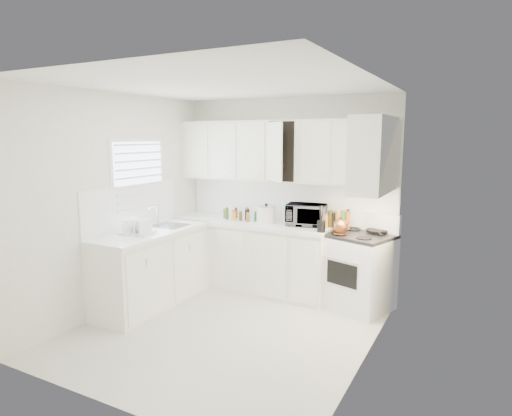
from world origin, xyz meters
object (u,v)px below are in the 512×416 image
Objects in this scene: tea_kettle at (340,225)px; microwave at (307,212)px; rice_cooker at (266,213)px; stove at (357,261)px; utensil_crock at (321,218)px; dish_rack at (137,225)px.

tea_kettle is 0.60m from microwave.
rice_cooker reaches higher than tea_kettle.
microwave is at bearing 172.87° from tea_kettle.
rice_cooker is at bearing -170.58° from tea_kettle.
rice_cooker is (-1.26, 0.02, 0.49)m from stove.
utensil_crock reaches higher than rice_cooker.
microwave is at bearing 12.24° from rice_cooker.
dish_rack is at bearing -149.59° from utensil_crock.
utensil_crock is (-0.22, -0.04, 0.07)m from tea_kettle.
stove is at bearing 21.60° from dish_rack.
dish_rack is at bearing -132.01° from stove.
microwave reaches higher than tea_kettle.
tea_kettle is 0.46× the size of microwave.
utensil_crock reaches higher than stove.
stove is 2.36× the size of microwave.
stove is at bearing -19.01° from microwave.
tea_kettle is 1.09m from rice_cooker.
stove is 5.07× the size of tea_kettle.
microwave is 2.13m from dish_rack.
tea_kettle is at bearing -120.07° from stove.
utensil_crock is at bearing -151.10° from tea_kettle.
utensil_crock is at bearing 22.32° from dish_rack.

